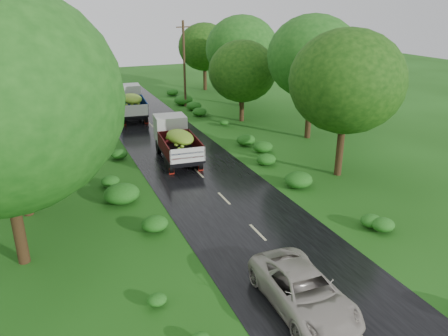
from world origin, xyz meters
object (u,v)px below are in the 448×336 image
truck_far (131,101)px  truck_near (176,138)px  car (303,291)px  utility_pole (184,63)px

truck_far → truck_near: bearing=-82.3°
car → utility_pole: (5.90, 30.97, 3.54)m
car → truck_far: bearing=91.5°
truck_far → utility_pole: (5.91, 2.28, 2.75)m
truck_near → truck_far: 12.37m
truck_near → truck_far: size_ratio=0.97×
car → utility_pole: utility_pole is taller
utility_pole → truck_near: bearing=-122.4°
truck_near → utility_pole: 15.87m
truck_far → car: truck_far is taller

